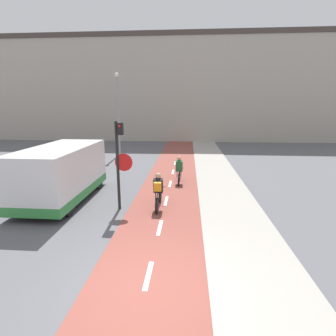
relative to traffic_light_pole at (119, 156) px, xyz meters
name	(u,v)px	position (x,y,z in m)	size (l,w,h in m)	color
ground_plane	(145,290)	(1.67, -4.55, -2.08)	(120.00, 120.00, 0.00)	#5B5B60
bike_lane	(145,290)	(1.67, -4.54, -2.07)	(2.76, 60.00, 0.02)	brown
sidewalk_strip	(266,296)	(4.25, -4.55, -2.06)	(2.40, 60.00, 0.05)	#A8A399
building_row_background	(181,90)	(1.67, 22.33, 3.68)	(60.00, 5.20, 11.50)	#B2A899
traffic_light_pole	(119,156)	(0.00, 0.00, 0.00)	(0.67, 0.25, 3.38)	black
street_lamp_far	(118,105)	(-3.07, 11.57, 1.87)	(0.36, 0.36, 6.42)	gray
cyclist_near	(158,191)	(1.43, 0.14, -1.39)	(0.46, 1.75, 1.43)	black
cyclist_far	(179,171)	(2.11, 3.71, -1.43)	(0.46, 1.70, 1.41)	black
van	(62,174)	(-2.71, 0.81, -0.95)	(2.16, 4.96, 2.28)	silver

